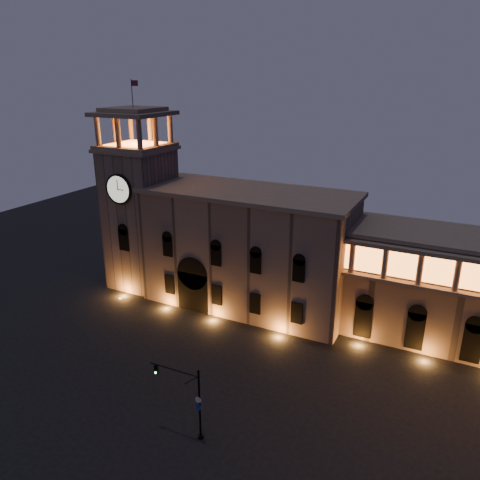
% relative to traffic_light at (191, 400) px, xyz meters
% --- Properties ---
extents(ground, '(160.00, 160.00, 0.00)m').
position_rel_traffic_light_xyz_m(ground, '(-5.24, 5.60, -4.03)').
color(ground, black).
rests_on(ground, ground).
extents(government_building, '(30.80, 12.80, 17.60)m').
position_rel_traffic_light_xyz_m(government_building, '(-7.31, 27.53, 4.74)').
color(government_building, '#7A604F').
rests_on(government_building, ground).
extents(clock_tower, '(9.80, 9.80, 32.40)m').
position_rel_traffic_light_xyz_m(clock_tower, '(-25.74, 26.58, 8.47)').
color(clock_tower, '#7A604F').
rests_on(clock_tower, ground).
extents(traffic_light, '(5.60, 0.61, 7.68)m').
position_rel_traffic_light_xyz_m(traffic_light, '(0.00, 0.00, 0.00)').
color(traffic_light, black).
rests_on(traffic_light, ground).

